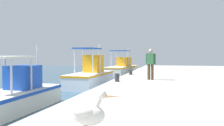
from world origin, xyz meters
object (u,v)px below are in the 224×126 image
(pelican, at_px, (88,112))
(mooring_bollard_nearest, at_px, (117,77))
(fishing_boat_second, at_px, (16,95))
(fisherman_standing, at_px, (151,63))
(fishing_boat_fourth, at_px, (122,68))
(mooring_bollard_second, at_px, (131,72))
(fishing_boat_third, at_px, (91,76))

(pelican, height_order, mooring_bollard_nearest, pelican)
(fishing_boat_second, relative_size, pelican, 4.91)
(fishing_boat_second, xyz_separation_m, pelican, (-4.35, -4.63, 0.59))
(fishing_boat_second, bearing_deg, pelican, -133.22)
(fisherman_standing, xyz_separation_m, mooring_bollard_nearest, (-1.37, 1.64, -0.75))
(fishing_boat_fourth, relative_size, mooring_bollard_second, 18.30)
(pelican, relative_size, fisherman_standing, 0.54)
(fishing_boat_second, distance_m, mooring_bollard_nearest, 5.15)
(fishing_boat_second, bearing_deg, fishing_boat_third, -4.79)
(fishing_boat_third, bearing_deg, pelican, -161.26)
(mooring_bollard_nearest, bearing_deg, fishing_boat_third, 37.36)
(fishing_boat_second, relative_size, mooring_bollard_nearest, 10.65)
(fisherman_standing, bearing_deg, mooring_bollard_second, 28.80)
(fishing_boat_fourth, relative_size, mooring_bollard_nearest, 14.87)
(fishing_boat_fourth, height_order, mooring_bollard_second, fishing_boat_fourth)
(pelican, height_order, mooring_bollard_second, pelican)
(fishing_boat_second, relative_size, fishing_boat_fourth, 0.72)
(fishing_boat_fourth, height_order, fisherman_standing, fishing_boat_fourth)
(fishing_boat_fourth, bearing_deg, mooring_bollard_second, -165.01)
(fishing_boat_fourth, bearing_deg, pelican, -170.04)
(pelican, xyz_separation_m, mooring_bollard_second, (12.64, 1.32, -0.22))
(pelican, distance_m, mooring_bollard_nearest, 8.39)
(mooring_bollard_nearest, relative_size, mooring_bollard_second, 1.23)
(mooring_bollard_nearest, height_order, mooring_bollard_second, mooring_bollard_nearest)
(fishing_boat_third, height_order, mooring_bollard_nearest, fishing_boat_third)
(fishing_boat_third, bearing_deg, fishing_boat_second, 175.21)
(fishing_boat_second, height_order, mooring_bollard_second, fishing_boat_second)
(fishing_boat_fourth, distance_m, pelican, 22.69)
(fishing_boat_fourth, distance_m, mooring_bollard_second, 10.05)
(fisherman_standing, distance_m, mooring_bollard_nearest, 2.26)
(fishing_boat_third, bearing_deg, mooring_bollard_nearest, -142.64)
(mooring_bollard_nearest, bearing_deg, fishing_boat_second, 140.00)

